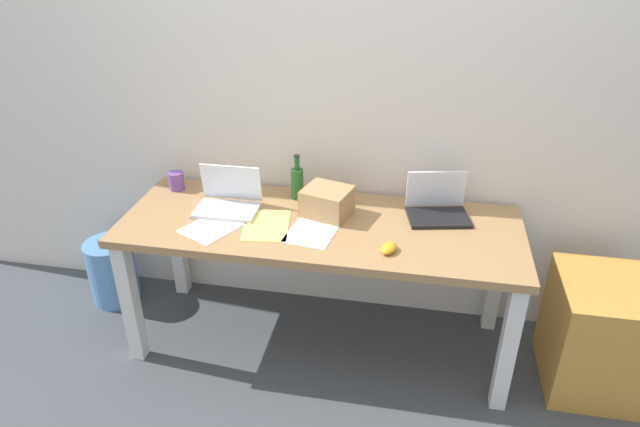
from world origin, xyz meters
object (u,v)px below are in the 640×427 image
(cardboard_box, at_px, (327,202))
(filing_cabinet, at_px, (594,334))
(coffee_mug, at_px, (176,181))
(water_cooler_jug, at_px, (112,271))
(laptop_right, at_px, (437,207))
(laptop_left, at_px, (228,200))
(desk, at_px, (320,239))
(beer_bottle, at_px, (297,182))
(computer_mouse, at_px, (389,248))

(cardboard_box, bearing_deg, filing_cabinet, -5.84)
(coffee_mug, bearing_deg, water_cooler_jug, -170.33)
(water_cooler_jug, bearing_deg, filing_cabinet, -4.11)
(laptop_right, bearing_deg, laptop_left, -173.52)
(cardboard_box, height_order, coffee_mug, cardboard_box)
(desk, bearing_deg, laptop_right, 17.56)
(laptop_left, relative_size, water_cooler_jug, 0.72)
(laptop_left, distance_m, coffee_mug, 0.38)
(beer_bottle, bearing_deg, cardboard_box, -38.38)
(computer_mouse, bearing_deg, cardboard_box, 160.11)
(desk, height_order, laptop_right, laptop_right)
(beer_bottle, relative_size, filing_cabinet, 0.42)
(filing_cabinet, bearing_deg, computer_mouse, -171.05)
(beer_bottle, height_order, computer_mouse, beer_bottle)
(laptop_right, xyz_separation_m, filing_cabinet, (0.77, -0.21, -0.49))
(desk, bearing_deg, coffee_mug, 164.98)
(computer_mouse, distance_m, cardboard_box, 0.44)
(desk, xyz_separation_m, filing_cabinet, (1.32, -0.04, -0.35))
(coffee_mug, bearing_deg, laptop_left, -25.38)
(beer_bottle, bearing_deg, filing_cabinet, -10.50)
(laptop_left, relative_size, filing_cabinet, 0.55)
(desk, height_order, water_cooler_jug, desk)
(water_cooler_jug, bearing_deg, computer_mouse, -12.02)
(laptop_left, bearing_deg, filing_cabinet, -3.12)
(laptop_right, bearing_deg, water_cooler_jug, -179.08)
(laptop_right, xyz_separation_m, coffee_mug, (-1.36, 0.05, 0.00))
(beer_bottle, distance_m, cardboard_box, 0.23)
(laptop_left, relative_size, cardboard_box, 1.42)
(coffee_mug, xyz_separation_m, water_cooler_jug, (-0.44, -0.07, -0.58))
(filing_cabinet, bearing_deg, desk, 178.23)
(computer_mouse, xyz_separation_m, filing_cabinet, (0.98, 0.15, -0.46))
(laptop_right, height_order, cardboard_box, laptop_right)
(desk, height_order, coffee_mug, coffee_mug)
(laptop_right, height_order, filing_cabinet, laptop_right)
(laptop_right, xyz_separation_m, water_cooler_jug, (-1.80, -0.03, -0.58))
(laptop_left, height_order, laptop_right, same)
(coffee_mug, distance_m, filing_cabinet, 2.20)
(laptop_left, xyz_separation_m, beer_bottle, (0.31, 0.18, 0.04))
(cardboard_box, height_order, water_cooler_jug, cardboard_box)
(coffee_mug, relative_size, water_cooler_jug, 0.22)
(laptop_right, relative_size, beer_bottle, 1.37)
(desk, distance_m, filing_cabinet, 1.37)
(computer_mouse, height_order, coffee_mug, coffee_mug)
(laptop_right, bearing_deg, filing_cabinet, -15.40)
(computer_mouse, bearing_deg, water_cooler_jug, -170.32)
(computer_mouse, distance_m, coffee_mug, 1.23)
(computer_mouse, height_order, filing_cabinet, computer_mouse)
(desk, relative_size, cardboard_box, 8.81)
(laptop_left, distance_m, water_cooler_jug, 0.97)
(computer_mouse, xyz_separation_m, cardboard_box, (-0.32, 0.29, 0.05))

